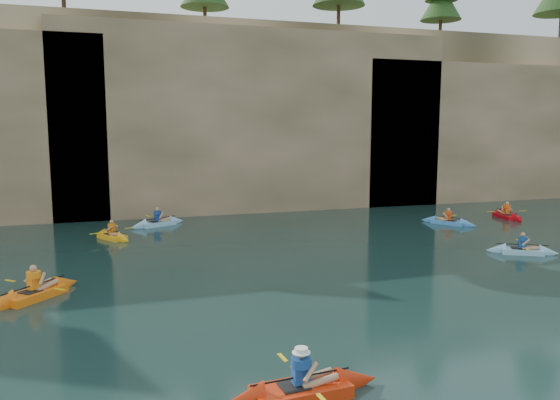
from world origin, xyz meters
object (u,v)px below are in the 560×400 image
object	(u,v)px
kayaker_orange	(35,293)
kayaker_ltblue_near	(522,250)
kayaker_red_far	(506,216)
main_kayaker	(301,390)

from	to	relation	value
kayaker_orange	kayaker_ltblue_near	distance (m)	18.58
kayaker_ltblue_near	kayaker_orange	bearing A→B (deg)	-148.65
kayaker_ltblue_near	kayaker_red_far	xyz separation A→B (m)	(5.47, 7.46, 0.01)
kayaker_red_far	kayaker_orange	bearing A→B (deg)	117.62
main_kayaker	kayaker_ltblue_near	xyz separation A→B (m)	(12.85, 8.61, -0.03)
main_kayaker	kayaker_ltblue_near	distance (m)	15.47
main_kayaker	kayaker_red_far	world-z (taller)	main_kayaker
kayaker_ltblue_near	kayaker_red_far	bearing A→B (deg)	84.16
main_kayaker	kayaker_red_far	distance (m)	24.37
main_kayaker	kayaker_orange	xyz separation A→B (m)	(-5.73, 8.32, -0.01)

